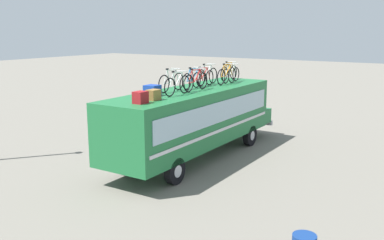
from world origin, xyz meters
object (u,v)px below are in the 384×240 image
rooftop_bicycle_2 (171,82)px  luggage_bag_1 (140,97)px  rooftop_bicycle_3 (196,81)px  rooftop_bicycle_1 (177,85)px  rooftop_bicycle_6 (207,76)px  luggage_bag_3 (152,90)px  rooftop_bicycle_9 (229,72)px  rooftop_bicycle_8 (231,74)px  luggage_bag_2 (153,95)px  rooftop_bicycle_4 (194,79)px  rooftop_bicycle_5 (203,78)px  rooftop_bicycle_7 (227,75)px  bus (195,117)px

rooftop_bicycle_2 → luggage_bag_1: bearing=-165.1°
rooftop_bicycle_2 → rooftop_bicycle_3: size_ratio=0.97×
rooftop_bicycle_1 → rooftop_bicycle_6: (3.30, 0.66, 0.01)m
luggage_bag_1 → rooftop_bicycle_6: bearing=7.2°
luggage_bag_3 → rooftop_bicycle_9: size_ratio=0.31×
rooftop_bicycle_2 → rooftop_bicycle_9: bearing=-1.1°
luggage_bag_1 → rooftop_bicycle_8: size_ratio=0.26×
luggage_bag_3 → rooftop_bicycle_8: (5.28, -0.51, 0.17)m
luggage_bag_2 → luggage_bag_3: (0.79, 0.66, 0.01)m
rooftop_bicycle_3 → rooftop_bicycle_6: bearing=17.8°
rooftop_bicycle_2 → rooftop_bicycle_4: bearing=-9.5°
rooftop_bicycle_5 → rooftop_bicycle_6: rooftop_bicycle_6 is taller
luggage_bag_2 → rooftop_bicycle_4: rooftop_bicycle_4 is taller
luggage_bag_2 → rooftop_bicycle_3: 2.83m
rooftop_bicycle_4 → rooftop_bicycle_5: bearing=-1.7°
rooftop_bicycle_1 → rooftop_bicycle_7: rooftop_bicycle_7 is taller
luggage_bag_2 → rooftop_bicycle_4: 3.43m
bus → rooftop_bicycle_7: rooftop_bicycle_7 is taller
luggage_bag_3 → rooftop_bicycle_3: size_ratio=0.29×
rooftop_bicycle_1 → rooftop_bicycle_2: bearing=49.1°
rooftop_bicycle_1 → rooftop_bicycle_6: size_ratio=0.96×
rooftop_bicycle_4 → rooftop_bicycle_5: size_ratio=1.01×
rooftop_bicycle_2 → rooftop_bicycle_3: bearing=-42.8°
luggage_bag_2 → luggage_bag_3: 1.03m
luggage_bag_2 → rooftop_bicycle_8: size_ratio=0.27×
luggage_bag_1 → rooftop_bicycle_6: rooftop_bicycle_6 is taller
rooftop_bicycle_5 → rooftop_bicycle_7: bearing=-20.3°
luggage_bag_2 → bus: bearing=5.2°
rooftop_bicycle_2 → rooftop_bicycle_1: bearing=-130.9°
rooftop_bicycle_1 → rooftop_bicycle_9: 5.34m
rooftop_bicycle_7 → rooftop_bicycle_8: (0.68, 0.14, -0.02)m
rooftop_bicycle_6 → rooftop_bicycle_5: bearing=-164.4°
rooftop_bicycle_4 → luggage_bag_1: bearing=-172.6°
luggage_bag_1 → rooftop_bicycle_8: 6.84m
rooftop_bicycle_6 → rooftop_bicycle_7: rooftop_bicycle_6 is taller
bus → rooftop_bicycle_4: size_ratio=6.05×
luggage_bag_2 → rooftop_bicycle_5: bearing=6.5°
rooftop_bicycle_3 → bus: bearing=34.3°
rooftop_bicycle_3 → rooftop_bicycle_6: size_ratio=1.01×
rooftop_bicycle_5 → rooftop_bicycle_9: rooftop_bicycle_9 is taller
rooftop_bicycle_5 → rooftop_bicycle_9: 2.65m
luggage_bag_3 → rooftop_bicycle_1: (0.67, -0.67, 0.19)m
rooftop_bicycle_8 → rooftop_bicycle_4: bearing=172.6°
rooftop_bicycle_6 → rooftop_bicycle_9: rooftop_bicycle_6 is taller
luggage_bag_3 → rooftop_bicycle_6: rooftop_bicycle_6 is taller
rooftop_bicycle_6 → bus: bearing=-167.1°
luggage_bag_3 → rooftop_bicycle_7: bearing=-8.1°
luggage_bag_2 → rooftop_bicycle_2: bearing=18.8°
rooftop_bicycle_9 → rooftop_bicycle_7: bearing=-155.8°
luggage_bag_1 → rooftop_bicycle_1: bearing=1.1°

